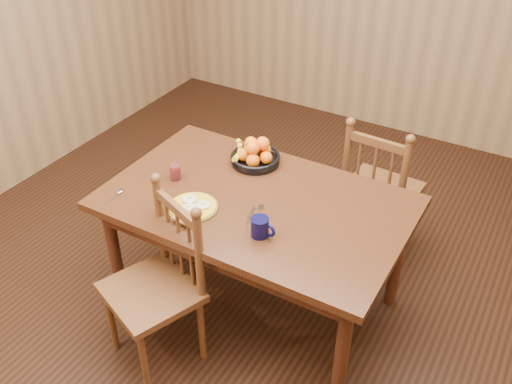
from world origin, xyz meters
The scene contains 10 objects.
room centered at (0.00, 0.00, 1.35)m, with size 4.52×5.02×2.72m.
dining_table centered at (0.00, 0.00, 0.67)m, with size 1.60×1.00×0.75m.
chair_far centered at (0.43, 0.81, 0.47)m, with size 0.46×0.44×0.97m.
chair_near centered at (-0.25, -0.56, 0.47)m, with size 0.56×0.55×0.97m.
breakfast_plate centered at (-0.24, -0.24, 0.76)m, with size 0.26×0.29×0.04m.
fork centered at (0.05, -0.11, 0.75)m, with size 0.05×0.18×0.00m.
spoon centered at (-0.67, -0.33, 0.75)m, with size 0.05×0.16×0.01m.
coffee_mug centered at (0.17, -0.25, 0.80)m, with size 0.13×0.09×0.10m.
juice_glass centered at (-0.49, -0.05, 0.79)m, with size 0.06×0.06×0.09m.
fruit_bowl centered at (-0.19, 0.32, 0.81)m, with size 0.32×0.29×0.17m.
Camera 1 is at (1.23, -2.12, 2.52)m, focal length 40.00 mm.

